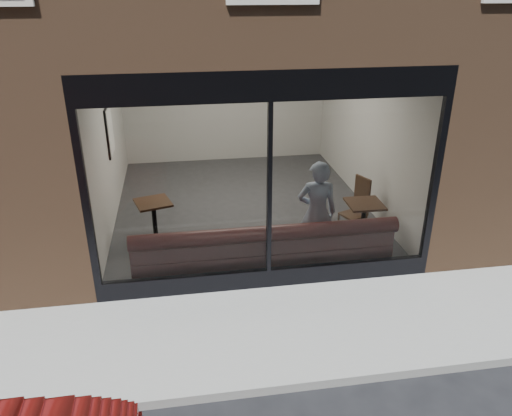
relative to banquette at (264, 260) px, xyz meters
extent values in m
plane|color=black|center=(0.00, -2.45, -0.23)|extent=(120.00, 120.00, 0.00)
cube|color=gray|center=(0.00, -1.45, -0.22)|extent=(40.00, 2.00, 0.01)
cube|color=gray|center=(0.00, -2.50, -0.17)|extent=(40.00, 0.10, 0.12)
cube|color=brown|center=(-3.75, 5.55, 1.38)|extent=(2.50, 12.00, 3.20)
cube|color=brown|center=(3.75, 5.55, 1.38)|extent=(2.50, 12.00, 3.20)
cube|color=brown|center=(0.00, 8.55, 1.38)|extent=(5.00, 6.00, 3.20)
plane|color=#2D2D30|center=(0.00, 2.55, -0.21)|extent=(6.00, 6.00, 0.00)
plane|color=white|center=(0.00, 2.55, 2.97)|extent=(6.00, 6.00, 0.00)
plane|color=beige|center=(0.00, 5.54, 1.37)|extent=(5.00, 0.00, 5.00)
plane|color=beige|center=(-2.49, 2.55, 1.37)|extent=(0.00, 6.00, 6.00)
plane|color=beige|center=(2.49, 2.55, 1.37)|extent=(0.00, 6.00, 6.00)
cube|color=black|center=(0.00, -0.40, -0.08)|extent=(5.00, 0.10, 0.30)
cube|color=black|center=(0.00, -0.40, 2.77)|extent=(5.00, 0.10, 0.40)
cube|color=black|center=(0.00, -0.40, 1.32)|extent=(0.06, 0.10, 2.50)
plane|color=white|center=(0.00, -0.43, 1.33)|extent=(4.80, 0.00, 4.80)
cube|color=#3C1915|center=(0.00, 0.00, 0.00)|extent=(4.00, 0.55, 0.45)
imported|color=#93A4BF|center=(0.89, 0.25, 0.63)|extent=(0.67, 0.49, 1.72)
cube|color=#321B13|center=(-1.70, 1.34, 0.52)|extent=(0.71, 0.71, 0.04)
cube|color=#321B13|center=(1.87, 0.71, 0.52)|extent=(0.60, 0.60, 0.04)
cube|color=#321B13|center=(1.91, 1.33, 0.01)|extent=(0.50, 0.50, 0.04)
cube|color=white|center=(-2.45, 2.76, 1.42)|extent=(0.02, 0.64, 0.86)
camera|label=1|loc=(-1.19, -6.66, 3.98)|focal=35.00mm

